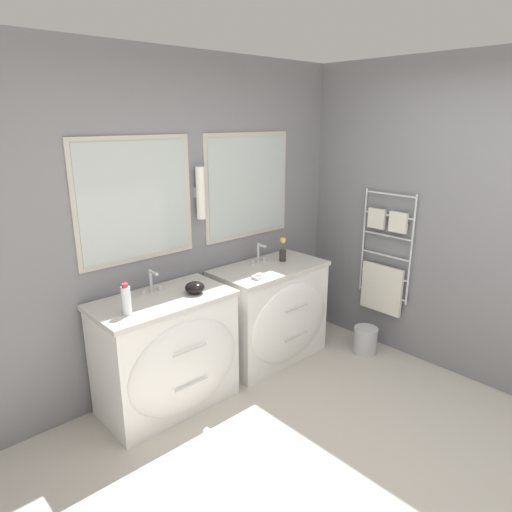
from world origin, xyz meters
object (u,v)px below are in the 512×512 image
vanity_left (168,353)px  amenity_bowl (195,288)px  flower_vase (283,251)px  waste_bin (365,339)px  vanity_right (272,313)px  toiletry_bottle (126,300)px

vanity_left → amenity_bowl: 0.53m
flower_vase → amenity_bowl: bearing=-173.8°
vanity_left → flower_vase: size_ratio=4.57×
amenity_bowl → waste_bin: bearing=-17.0°
amenity_bowl → vanity_right: bearing=3.4°
vanity_right → flower_vase: (0.19, 0.06, 0.52)m
toiletry_bottle → flower_vase: (1.59, 0.12, -0.01)m
toiletry_bottle → amenity_bowl: bearing=0.6°
amenity_bowl → flower_vase: size_ratio=0.66×
vanity_left → waste_bin: size_ratio=4.09×
toiletry_bottle → vanity_left: bearing=9.9°
toiletry_bottle → flower_vase: flower_vase is taller
amenity_bowl → flower_vase: 1.05m
vanity_left → toiletry_bottle: size_ratio=4.73×
waste_bin → vanity_left: bearing=163.6°
amenity_bowl → toiletry_bottle: bearing=-179.4°
toiletry_bottle → flower_vase: 1.59m
vanity_left → waste_bin: vanity_left is taller
vanity_left → vanity_right: same height
vanity_left → amenity_bowl: (0.23, -0.05, 0.47)m
vanity_left → toiletry_bottle: toiletry_bottle is taller
vanity_right → toiletry_bottle: 1.49m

